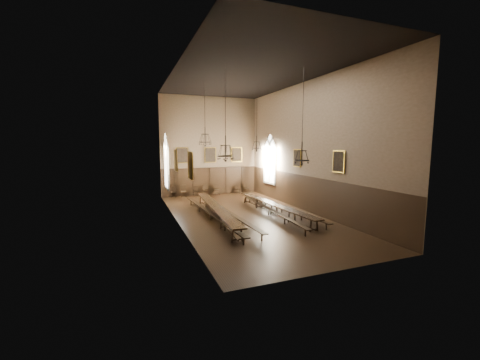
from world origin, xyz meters
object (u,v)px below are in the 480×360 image
chair_7 (246,190)px  bench_right_inner (269,211)px  chair_0 (174,194)px  chair_4 (217,192)px  table_left (216,212)px  chair_2 (196,193)px  chandelier_back_right (257,143)px  table_right (274,209)px  bench_right_outer (282,209)px  chandelier_front_left (226,150)px  bench_left_inner (228,214)px  chandelier_back_left (205,138)px  chair_3 (206,192)px  chair_1 (184,193)px  bench_left_outer (211,215)px  chandelier_front_right (302,154)px  chair_6 (237,191)px

chair_7 → bench_right_inner: bearing=-115.3°
chair_0 → chair_4: 3.96m
chair_0 → table_left: bearing=-61.5°
chair_2 → chandelier_back_right: (3.52, -5.58, 4.48)m
table_right → chair_2: (-3.41, 8.76, -0.09)m
chair_2 → table_right: bearing=-59.2°
bench_right_outer → chair_4: size_ratio=9.66×
chandelier_front_left → bench_right_outer: bearing=24.1°
chair_4 → bench_left_inner: bearing=-102.7°
chair_7 → chandelier_back_left: bearing=-147.1°
table_right → bench_left_inner: bearing=177.5°
chair_3 → chandelier_back_left: (-1.40, -5.64, 4.83)m
bench_left_inner → chandelier_front_left: size_ratio=2.05×
chair_1 → chair_7: (6.08, -0.04, -0.03)m
chair_7 → chandelier_back_left: chandelier_back_left is taller
table_right → chair_1: size_ratio=9.10×
bench_left_inner → chair_3: chair_3 is taller
chair_4 → bench_left_outer: bearing=-109.5°
chair_1 → chandelier_front_right: 13.01m
bench_left_outer → chair_0: size_ratio=11.33×
bench_right_outer → chandelier_back_right: bearing=101.6°
bench_left_inner → bench_right_inner: (2.84, -0.15, 0.00)m
chair_1 → chandelier_front_right: chandelier_front_right is taller
chandelier_back_left → chair_4: bearing=66.1°
bench_right_inner → bench_left_outer: bearing=179.2°
table_left → chair_2: 8.50m
chair_7 → chandelier_back_right: 7.27m
bench_right_inner → chandelier_back_right: (0.53, 3.19, 4.46)m
table_left → chair_6: (4.59, 8.47, -0.15)m
table_left → chair_2: (0.57, 8.48, -0.13)m
chair_0 → chair_7: (6.94, -0.06, 0.00)m
bench_left_outer → chandelier_back_right: chandelier_back_right is taller
chair_1 → chair_7: size_ratio=1.09×
bench_right_inner → chair_2: chair_2 is taller
chandelier_front_right → table_left: bearing=145.2°
chair_2 → chair_4: chair_4 is taller
chair_4 → bench_right_inner: bearing=-84.1°
table_left → chair_1: 8.50m
chandelier_back_right → bench_left_outer: bearing=-145.2°
chair_1 → chandelier_front_left: (0.48, -10.65, 4.06)m
chair_3 → chair_4: (1.05, -0.10, 0.01)m
chandelier_front_left → bench_left_inner: bearing=68.9°
bench_right_outer → chandelier_back_right: chandelier_back_right is taller
chair_6 → chandelier_front_left: size_ratio=0.17×
chair_1 → chair_3: bearing=4.2°
bench_right_outer → bench_left_outer: bearing=-177.8°
chair_2 → chair_4: 1.99m
table_right → chair_3: size_ratio=9.57×
chair_0 → table_right: bearing=-39.4°
chair_0 → chandelier_front_right: bearing=-44.5°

